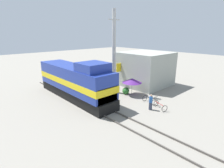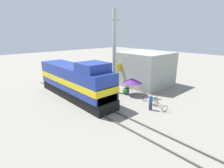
# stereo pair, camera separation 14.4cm
# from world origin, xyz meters

# --- Properties ---
(ground_plane) EXTENTS (120.00, 120.00, 0.00)m
(ground_plane) POSITION_xyz_m (0.00, 0.00, 0.00)
(ground_plane) COLOR gray
(rail_near) EXTENTS (0.08, 28.48, 0.15)m
(rail_near) POSITION_xyz_m (-0.72, 0.00, 0.07)
(rail_near) COLOR #4C4742
(rail_near) RESTS_ON ground_plane
(rail_far) EXTENTS (0.08, 28.48, 0.15)m
(rail_far) POSITION_xyz_m (0.72, 0.00, 0.07)
(rail_far) COLOR #4C4742
(rail_far) RESTS_ON ground_plane
(locomotive) EXTENTS (2.98, 12.93, 4.80)m
(locomotive) POSITION_xyz_m (0.00, 4.38, 2.10)
(locomotive) COLOR black
(locomotive) RESTS_ON ground_plane
(utility_pole) EXTENTS (1.80, 0.46, 10.48)m
(utility_pole) POSITION_xyz_m (4.86, 2.91, 5.29)
(utility_pole) COLOR #B2B2AD
(utility_pole) RESTS_ON ground_plane
(vendor_umbrella) EXTENTS (2.49, 2.49, 2.18)m
(vendor_umbrella) POSITION_xyz_m (5.91, 0.65, 1.90)
(vendor_umbrella) COLOR #4C4C4C
(vendor_umbrella) RESTS_ON ground_plane
(billboard_sign) EXTENTS (2.37, 0.12, 3.49)m
(billboard_sign) POSITION_xyz_m (7.88, 4.32, 2.66)
(billboard_sign) COLOR #595959
(billboard_sign) RESTS_ON ground_plane
(shrub_cluster) EXTENTS (0.89, 0.89, 0.89)m
(shrub_cluster) POSITION_xyz_m (5.52, 1.32, 0.44)
(shrub_cluster) COLOR #2D722D
(shrub_cluster) RESTS_ON ground_plane
(person_bystander) EXTENTS (0.34, 0.34, 1.68)m
(person_bystander) POSITION_xyz_m (3.86, -3.73, 0.91)
(person_bystander) COLOR #2D3347
(person_bystander) RESTS_ON ground_plane
(bicycle) EXTENTS (1.32, 1.96, 0.69)m
(bicycle) POSITION_xyz_m (4.82, -4.17, 0.35)
(bicycle) COLOR black
(bicycle) RESTS_ON ground_plane
(bicycle_spare) EXTENTS (0.99, 1.92, 0.71)m
(bicycle_spare) POSITION_xyz_m (5.24, -2.73, 0.36)
(bicycle_spare) COLOR black
(bicycle_spare) RESTS_ON ground_plane
(building_block_distant) EXTENTS (6.63, 6.62, 4.95)m
(building_block_distant) POSITION_xyz_m (10.87, 2.42, 2.47)
(building_block_distant) COLOR #999E93
(building_block_distant) RESTS_ON ground_plane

